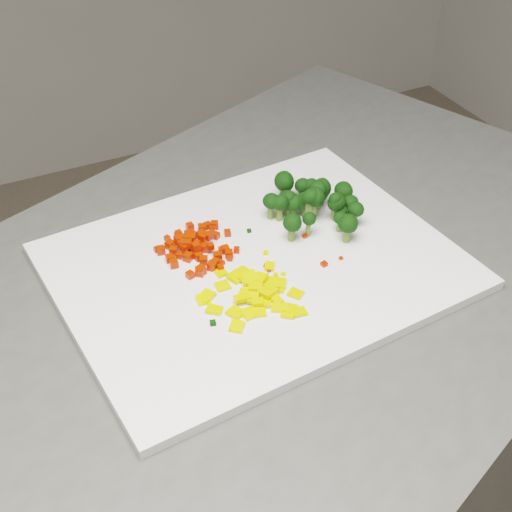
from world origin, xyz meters
name	(u,v)px	position (x,y,z in m)	size (l,w,h in m)	color
counter_block	(284,456)	(0.23, 0.14, 0.45)	(1.03, 0.72, 0.90)	#4A4A48
cutting_board	(256,266)	(0.17, 0.13, 0.91)	(0.50, 0.39, 0.01)	white
carrot_pile	(196,241)	(0.11, 0.19, 0.93)	(0.11, 0.11, 0.03)	red
pepper_pile	(252,291)	(0.14, 0.08, 0.92)	(0.13, 0.13, 0.02)	yellow
broccoli_pile	(314,202)	(0.28, 0.18, 0.94)	(0.13, 0.13, 0.06)	black
carrot_cube_0	(183,240)	(0.10, 0.21, 0.92)	(0.01, 0.01, 0.01)	red
carrot_cube_1	(214,264)	(0.12, 0.15, 0.92)	(0.01, 0.01, 0.01)	red
carrot_cube_2	(192,233)	(0.12, 0.22, 0.92)	(0.01, 0.01, 0.01)	red
carrot_cube_3	(167,238)	(0.08, 0.23, 0.92)	(0.01, 0.01, 0.01)	red
carrot_cube_4	(169,259)	(0.07, 0.18, 0.92)	(0.01, 0.01, 0.01)	red
carrot_cube_5	(217,256)	(0.13, 0.16, 0.92)	(0.01, 0.01, 0.01)	red
carrot_cube_6	(198,256)	(0.11, 0.17, 0.92)	(0.01, 0.01, 0.01)	red
carrot_cube_7	(225,249)	(0.14, 0.17, 0.92)	(0.01, 0.01, 0.01)	red
carrot_cube_8	(212,266)	(0.11, 0.15, 0.92)	(0.01, 0.01, 0.01)	red
carrot_cube_9	(221,250)	(0.14, 0.17, 0.92)	(0.01, 0.01, 0.01)	red
carrot_cube_10	(184,239)	(0.10, 0.21, 0.93)	(0.01, 0.01, 0.01)	red
carrot_cube_11	(187,247)	(0.10, 0.20, 0.92)	(0.01, 0.01, 0.01)	red
carrot_cube_12	(188,257)	(0.09, 0.18, 0.92)	(0.01, 0.01, 0.01)	red
carrot_cube_13	(237,250)	(0.16, 0.16, 0.92)	(0.01, 0.01, 0.01)	red
carrot_cube_14	(215,263)	(0.12, 0.15, 0.92)	(0.01, 0.01, 0.01)	red
carrot_cube_15	(190,226)	(0.12, 0.24, 0.92)	(0.01, 0.01, 0.01)	red
carrot_cube_16	(161,250)	(0.07, 0.21, 0.92)	(0.01, 0.01, 0.01)	red
carrot_cube_17	(210,246)	(0.12, 0.18, 0.92)	(0.01, 0.01, 0.01)	red
carrot_cube_18	(202,228)	(0.13, 0.23, 0.92)	(0.01, 0.01, 0.01)	red
carrot_cube_19	(190,275)	(0.08, 0.14, 0.92)	(0.01, 0.01, 0.01)	red
carrot_cube_20	(179,234)	(0.10, 0.23, 0.92)	(0.01, 0.01, 0.01)	red
carrot_cube_21	(197,244)	(0.11, 0.19, 0.93)	(0.01, 0.01, 0.01)	red
carrot_cube_22	(229,254)	(0.14, 0.16, 0.92)	(0.01, 0.01, 0.01)	red
carrot_cube_23	(184,247)	(0.09, 0.19, 0.93)	(0.01, 0.01, 0.01)	red
carrot_cube_24	(188,244)	(0.10, 0.19, 0.93)	(0.01, 0.01, 0.01)	red
carrot_cube_25	(184,249)	(0.09, 0.19, 0.92)	(0.01, 0.01, 0.01)	red
carrot_cube_26	(192,239)	(0.11, 0.20, 0.93)	(0.01, 0.01, 0.01)	red
carrot_cube_27	(207,226)	(0.14, 0.23, 0.92)	(0.01, 0.01, 0.01)	red
carrot_cube_28	(202,235)	(0.12, 0.20, 0.93)	(0.01, 0.01, 0.01)	red
carrot_cube_29	(210,235)	(0.14, 0.21, 0.92)	(0.01, 0.01, 0.01)	red
carrot_cube_30	(212,228)	(0.15, 0.22, 0.92)	(0.01, 0.01, 0.01)	red
carrot_cube_31	(170,245)	(0.08, 0.21, 0.92)	(0.01, 0.01, 0.01)	red
carrot_cube_32	(206,248)	(0.12, 0.18, 0.92)	(0.01, 0.01, 0.01)	red
carrot_cube_33	(188,234)	(0.11, 0.22, 0.92)	(0.01, 0.01, 0.01)	red
carrot_cube_34	(204,261)	(0.11, 0.16, 0.92)	(0.01, 0.01, 0.01)	red
carrot_cube_35	(179,239)	(0.09, 0.21, 0.93)	(0.01, 0.01, 0.01)	red
carrot_cube_36	(209,236)	(0.13, 0.19, 0.93)	(0.01, 0.01, 0.01)	red
carrot_cube_37	(178,234)	(0.10, 0.23, 0.92)	(0.01, 0.01, 0.01)	red
carrot_cube_38	(174,264)	(0.07, 0.17, 0.92)	(0.01, 0.01, 0.01)	red
carrot_cube_39	(172,259)	(0.07, 0.18, 0.92)	(0.01, 0.01, 0.01)	red
carrot_cube_40	(216,236)	(0.14, 0.20, 0.92)	(0.01, 0.01, 0.01)	red
carrot_cube_41	(201,270)	(0.10, 0.14, 0.92)	(0.01, 0.01, 0.01)	red
carrot_cube_42	(179,255)	(0.08, 0.19, 0.92)	(0.01, 0.01, 0.01)	red
carrot_cube_43	(200,272)	(0.10, 0.14, 0.92)	(0.01, 0.01, 0.01)	red
carrot_cube_44	(173,245)	(0.08, 0.21, 0.92)	(0.01, 0.01, 0.01)	red
carrot_cube_45	(204,237)	(0.12, 0.20, 0.93)	(0.01, 0.01, 0.01)	red
carrot_cube_46	(215,225)	(0.15, 0.23, 0.92)	(0.01, 0.01, 0.01)	red
carrot_cube_47	(230,258)	(0.14, 0.15, 0.92)	(0.01, 0.01, 0.01)	red
carrot_cube_48	(196,247)	(0.11, 0.18, 0.93)	(0.01, 0.01, 0.01)	red
carrot_cube_49	(157,249)	(0.06, 0.21, 0.92)	(0.01, 0.01, 0.01)	red
carrot_cube_50	(220,268)	(0.12, 0.14, 0.92)	(0.01, 0.01, 0.01)	red
carrot_cube_51	(195,247)	(0.11, 0.19, 0.92)	(0.01, 0.01, 0.01)	red
carrot_cube_52	(202,247)	(0.12, 0.19, 0.92)	(0.01, 0.01, 0.01)	red
carrot_cube_53	(219,263)	(0.13, 0.15, 0.92)	(0.01, 0.01, 0.01)	red
carrot_cube_54	(211,246)	(0.12, 0.18, 0.92)	(0.01, 0.01, 0.01)	red
carrot_cube_55	(227,233)	(0.16, 0.20, 0.92)	(0.01, 0.01, 0.01)	red
carrot_cube_56	(174,251)	(0.08, 0.20, 0.92)	(0.01, 0.01, 0.01)	red
carrot_cube_57	(219,256)	(0.13, 0.16, 0.92)	(0.01, 0.01, 0.01)	red
carrot_cube_58	(183,243)	(0.09, 0.19, 0.93)	(0.01, 0.01, 0.01)	red
pepper_chunk_0	(236,313)	(0.11, 0.06, 0.92)	(0.02, 0.02, 0.00)	yellow
pepper_chunk_1	(270,282)	(0.17, 0.09, 0.92)	(0.02, 0.02, 0.00)	yellow
pepper_chunk_2	(289,312)	(0.16, 0.03, 0.92)	(0.02, 0.02, 0.00)	yellow
pepper_chunk_3	(268,291)	(0.16, 0.07, 0.92)	(0.02, 0.02, 0.00)	yellow
pepper_chunk_4	(221,273)	(0.12, 0.13, 0.92)	(0.01, 0.02, 0.00)	yellow
pepper_chunk_5	(214,310)	(0.09, 0.07, 0.92)	(0.02, 0.01, 0.00)	yellow
pepper_chunk_6	(249,314)	(0.12, 0.05, 0.92)	(0.02, 0.02, 0.00)	yellow
pepper_chunk_7	(280,308)	(0.16, 0.04, 0.92)	(0.02, 0.01, 0.01)	yellow
pepper_chunk_8	(235,278)	(0.13, 0.11, 0.92)	(0.02, 0.01, 0.01)	yellow
pepper_chunk_9	(290,309)	(0.17, 0.03, 0.92)	(0.02, 0.02, 0.00)	yellow
pepper_chunk_10	(223,286)	(0.11, 0.11, 0.92)	(0.02, 0.02, 0.00)	yellow
pepper_chunk_11	(206,297)	(0.08, 0.10, 0.92)	(0.02, 0.02, 0.01)	yellow
pepper_chunk_12	(237,326)	(0.10, 0.03, 0.92)	(0.02, 0.02, 0.00)	yellow
pepper_chunk_13	(299,312)	(0.18, 0.02, 0.92)	(0.02, 0.02, 0.00)	yellow
pepper_chunk_14	(257,302)	(0.14, 0.06, 0.92)	(0.01, 0.01, 0.00)	yellow
pepper_chunk_15	(275,299)	(0.16, 0.06, 0.92)	(0.02, 0.01, 0.01)	yellow
pepper_chunk_16	(248,281)	(0.14, 0.10, 0.92)	(0.02, 0.01, 0.01)	yellow
pepper_chunk_17	(246,293)	(0.13, 0.08, 0.92)	(0.02, 0.02, 0.00)	yellow
pepper_chunk_18	(276,288)	(0.17, 0.08, 0.92)	(0.02, 0.01, 0.00)	yellow
pepper_chunk_19	(296,293)	(0.19, 0.06, 0.92)	(0.02, 0.02, 0.00)	yellow
pepper_chunk_20	(259,312)	(0.13, 0.04, 0.92)	(0.02, 0.02, 0.00)	yellow
pepper_chunk_21	(253,298)	(0.13, 0.07, 0.92)	(0.02, 0.01, 0.00)	yellow
pepper_chunk_22	(269,266)	(0.18, 0.12, 0.92)	(0.02, 0.01, 0.00)	yellow
pepper_chunk_23	(266,303)	(0.15, 0.06, 0.92)	(0.02, 0.01, 0.00)	yellow
pepper_chunk_24	(260,290)	(0.15, 0.08, 0.92)	(0.02, 0.02, 0.01)	yellow
pepper_chunk_25	(244,273)	(0.15, 0.12, 0.92)	(0.02, 0.02, 0.00)	yellow
pepper_chunk_26	(245,279)	(0.14, 0.10, 0.92)	(0.02, 0.01, 0.00)	yellow
pepper_chunk_27	(265,295)	(0.15, 0.07, 0.92)	(0.02, 0.01, 0.00)	yellow
pepper_chunk_28	(261,278)	(0.16, 0.10, 0.92)	(0.01, 0.02, 0.00)	yellow
pepper_chunk_29	(203,300)	(0.08, 0.09, 0.92)	(0.02, 0.02, 0.00)	yellow
pepper_chunk_30	(256,286)	(0.15, 0.08, 0.92)	(0.02, 0.02, 0.00)	yellow
pepper_chunk_31	(242,313)	(0.11, 0.05, 0.92)	(0.02, 0.01, 0.00)	yellow
pepper_chunk_32	(243,278)	(0.14, 0.11, 0.92)	(0.01, 0.01, 0.01)	yellow
pepper_chunk_33	(263,285)	(0.16, 0.09, 0.92)	(0.02, 0.01, 0.00)	yellow
pepper_chunk_34	(271,287)	(0.16, 0.08, 0.92)	(0.02, 0.01, 0.00)	yellow
pepper_chunk_35	(242,298)	(0.12, 0.07, 0.92)	(0.02, 0.01, 0.01)	yellow
pepper_chunk_36	(256,279)	(0.15, 0.10, 0.92)	(0.02, 0.02, 0.00)	yellow
pepper_chunk_37	(251,277)	(0.15, 0.10, 0.92)	(0.02, 0.02, 0.00)	yellow
pepper_chunk_38	(281,284)	(0.18, 0.08, 0.92)	(0.02, 0.01, 0.01)	yellow
broccoli_floret_0	(283,187)	(0.27, 0.25, 0.94)	(0.04, 0.04, 0.04)	black
broccoli_floret_1	(293,206)	(0.26, 0.21, 0.93)	(0.04, 0.04, 0.03)	black
broccoli_floret_2	(314,200)	(0.28, 0.18, 0.95)	(0.04, 0.04, 0.04)	black
broccoli_floret_3	(343,195)	(0.34, 0.20, 0.93)	(0.04, 0.04, 0.04)	black
broccoli_floret_4	(317,193)	(0.30, 0.20, 0.95)	(0.03, 0.03, 0.03)	black
broccoli_floret_5	(311,190)	(0.31, 0.23, 0.93)	(0.03, 0.03, 0.03)	black
broccoli_floret_6	(334,204)	(0.31, 0.17, 0.94)	(0.03, 0.03, 0.03)	black
broccoli_floret_7	(286,204)	(0.26, 0.22, 0.93)	(0.04, 0.04, 0.03)	black
broccoli_floret_8	(288,204)	(0.26, 0.21, 0.93)	(0.03, 0.03, 0.04)	black
broccoli_floret_9	(347,229)	(0.30, 0.12, 0.93)	(0.04, 0.04, 0.04)	black
broccoli_floret_10	(340,214)	(0.32, 0.17, 0.93)	(0.03, 0.03, 0.03)	black
broccoli_floret_11	(321,193)	(0.31, 0.21, 0.93)	(0.04, 0.04, 0.04)	black
broccoli_floret_12	(319,198)	(0.31, 0.21, 0.93)	(0.03, 0.03, 0.03)	black
broccoli_floret_13	(355,215)	(0.33, 0.15, 0.93)	(0.03, 0.03, 0.04)	black
broccoli_floret_14	(280,208)	(0.24, 0.21, 0.93)	(0.04, 0.04, 0.04)	black
broccoli_floret_15	(336,208)	(0.31, 0.17, 0.93)	(0.04, 0.04, 0.04)	black
broccoli_floret_16	(310,201)	(0.28, 0.18, 0.95)	(0.03, 0.03, 0.04)	black
broccoli_floret_17	(292,228)	(0.23, 0.16, 0.93)	(0.04, 0.04, 0.04)	black
broccoli_floret_18	(302,189)	(0.30, 0.24, 0.93)	(0.03, 0.03, 0.03)	black
broccoli_floret_19	(308,225)	(0.26, 0.16, 0.93)	(0.03, 0.03, 0.04)	black
broccoli_floret_20	(316,196)	(0.30, 0.21, 0.93)	(0.04, 0.04, 0.03)	black
broccoli_floret_21	(350,206)	(0.34, 0.17, 0.93)	(0.03, 0.03, 0.03)	black
broccoli_floret_22	(314,202)	(0.28, 0.18, 0.94)	(0.04, 0.04, 0.04)	black
broccoli_floret_23	(339,222)	(0.30, 0.15, 0.93)	(0.03, 0.03, 0.03)	black
broccoli_floret_24	(271,207)	(0.23, 0.21, 0.93)	(0.03, 0.03, 0.04)	black
broccoli_floret_25	(305,205)	(0.28, 0.20, 0.93)	(0.04, 0.04, 0.03)	black
broccoli_floret_26	(309,202)	(0.27, 0.18, 0.95)	(0.03, 0.03, 0.03)	black
stray_bit_0	(217,254)	(0.13, 0.17, 0.92)	(0.00, 0.00, 0.00)	red
stray_bit_1	(269,271)	(0.18, 0.11, 0.92)	(0.00, 0.00, 0.00)	red
stray_bit_2	(213,323)	(0.07, 0.05, 0.92)	(0.01, 0.01, 0.00)	black
stray_bit_3	(266,253)	(0.19, 0.14, 0.92)	(0.01, 0.01, 0.00)	yellow
stray_bit_4	(283,274)	(0.19, 0.10, 0.92)	(0.01, 0.01, 0.00)	yellow
stray_bit_5	(223,263)	(0.13, 0.15, 0.92)	(0.01, 0.01, 0.00)	red
stray_bit_6	(249,231)	(0.19, 0.20, 0.92)	(0.01, 0.01, 0.00)	black
stray_bit_7	(296,219)	(0.26, 0.19, 0.92)	(0.01, 0.01, 0.01)	red
stray_bit_8	(276,275)	(0.18, 0.10, 0.92)	(0.01, 0.01, 0.00)	yellow
stray_bit_9	(266,266)	(0.18, 0.12, 0.92)	(0.01, 0.01, 0.00)	red
stray_bit_10	(305,236)	(0.25, 0.15, 0.92)	(0.01, 0.01, 0.00)	red
stray_bit_11	(324,264)	(0.25, 0.09, 0.92)	(0.01, 0.01, 0.01)	red
stray_bit_12	(341,258)	(0.27, 0.09, 0.92)	(0.00, 0.00, 0.00)	red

